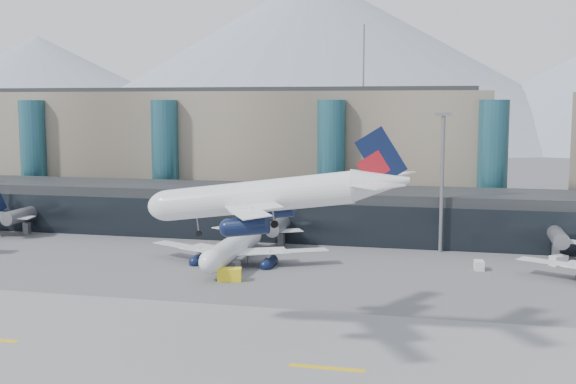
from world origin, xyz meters
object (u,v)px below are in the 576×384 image
object	(u,v)px
veh_b	(233,244)
veh_h	(230,275)
veh_g	(479,265)
jet_parked_mid	(239,238)
hero_jet	(284,187)
veh_c	(229,267)
veh_d	(559,260)
lightmast_mid	(442,174)

from	to	relation	value
veh_b	veh_h	bearing A→B (deg)	-177.57
veh_g	veh_h	bearing A→B (deg)	-71.49
jet_parked_mid	veh_h	xyz separation A→B (m)	(2.88, -14.35, -3.06)
hero_jet	veh_c	world-z (taller)	hero_jet
jet_parked_mid	veh_b	size ratio (longest dim) A/B	13.25
hero_jet	veh_c	distance (m)	38.90
veh_b	veh_d	size ratio (longest dim) A/B	0.85
lightmast_mid	hero_jet	distance (m)	57.69
veh_b	veh_g	xyz separation A→B (m)	(44.95, -8.02, 0.02)
veh_g	veh_b	bearing A→B (deg)	-105.33
lightmast_mid	veh_g	world-z (taller)	lightmast_mid
veh_g	veh_h	xyz separation A→B (m)	(-37.68, -16.56, 0.25)
hero_jet	veh_g	xyz separation A→B (m)	(22.96, 41.76, -17.11)
jet_parked_mid	veh_h	world-z (taller)	jet_parked_mid
jet_parked_mid	veh_g	bearing A→B (deg)	-87.25
veh_c	veh_h	xyz separation A→B (m)	(1.84, -5.64, 0.09)
jet_parked_mid	veh_h	bearing A→B (deg)	-169.04
jet_parked_mid	veh_c	bearing A→B (deg)	-173.60
jet_parked_mid	veh_c	xyz separation A→B (m)	(1.03, -8.71, -3.15)
hero_jet	veh_h	size ratio (longest dim) A/B	8.88
hero_jet	veh_h	xyz separation A→B (m)	(-14.72, 25.20, -16.86)
hero_jet	veh_b	size ratio (longest dim) A/B	12.81
jet_parked_mid	veh_b	bearing A→B (deg)	22.88
lightmast_mid	veh_h	bearing A→B (deg)	-136.04
veh_c	veh_d	bearing A→B (deg)	31.18
veh_h	lightmast_mid	bearing A→B (deg)	30.62
lightmast_mid	veh_b	world-z (taller)	lightmast_mid
jet_parked_mid	lightmast_mid	bearing A→B (deg)	-65.65
veh_b	veh_h	xyz separation A→B (m)	(7.27, -24.58, 0.28)
jet_parked_mid	veh_b	xyz separation A→B (m)	(-4.39, 10.23, -3.33)
hero_jet	veh_c	xyz separation A→B (m)	(-16.56, 30.84, -16.95)
veh_b	veh_d	distance (m)	58.17
veh_b	veh_c	world-z (taller)	veh_c
veh_b	veh_h	world-z (taller)	veh_h
jet_parked_mid	veh_g	world-z (taller)	jet_parked_mid
veh_c	lightmast_mid	bearing A→B (deg)	49.41
hero_jet	veh_d	bearing A→B (deg)	53.57
jet_parked_mid	veh_d	bearing A→B (deg)	-81.21
lightmast_mid	veh_d	distance (m)	24.97
lightmast_mid	veh_c	world-z (taller)	lightmast_mid
veh_b	veh_c	size ratio (longest dim) A/B	0.77
jet_parked_mid	veh_d	world-z (taller)	jet_parked_mid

